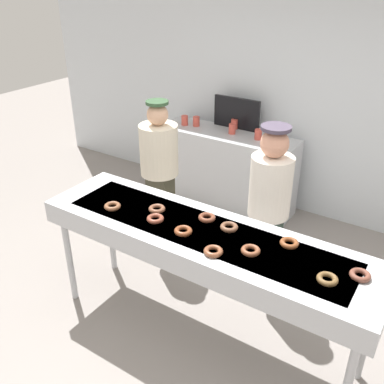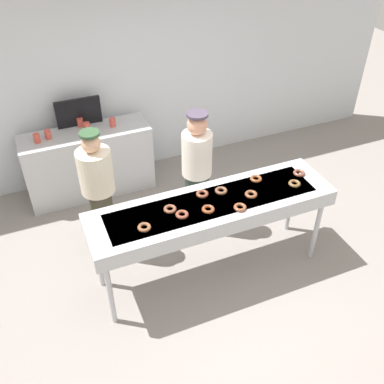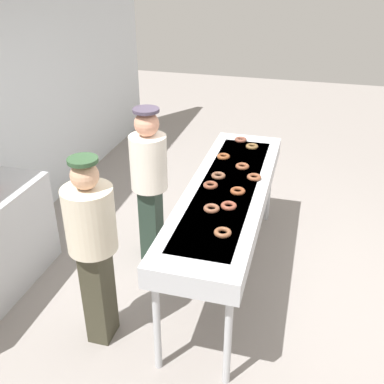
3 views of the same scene
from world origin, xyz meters
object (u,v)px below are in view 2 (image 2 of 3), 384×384
at_px(worker_baker, 98,186).
at_px(paper_cup_1, 37,138).
at_px(chocolate_donut_10, 240,207).
at_px(worker_assistant, 197,165).
at_px(chocolate_donut_7, 251,194).
at_px(prep_counter, 89,163).
at_px(chocolate_donut_9, 294,184).
at_px(menu_display, 78,112).
at_px(chocolate_donut_1, 202,194).
at_px(chocolate_donut_6, 221,191).
at_px(chocolate_donut_4, 256,179).
at_px(paper_cup_0, 48,134).
at_px(paper_cup_3, 112,122).
at_px(chocolate_donut_8, 170,209).
at_px(paper_cup_4, 87,127).
at_px(chocolate_donut_2, 208,209).
at_px(fryer_conveyor, 212,209).
at_px(paper_cup_2, 80,122).
at_px(chocolate_donut_0, 182,215).
at_px(chocolate_donut_3, 144,227).
at_px(chocolate_donut_5, 299,173).

relative_size(worker_baker, paper_cup_1, 13.64).
xyz_separation_m(chocolate_donut_10, worker_assistant, (-0.04, 1.01, -0.10)).
bearing_deg(chocolate_donut_7, prep_counter, 122.50).
relative_size(chocolate_donut_9, menu_display, 0.22).
relative_size(chocolate_donut_1, chocolate_donut_10, 1.00).
height_order(chocolate_donut_1, worker_baker, worker_baker).
bearing_deg(chocolate_donut_6, chocolate_donut_4, 5.91).
distance_m(paper_cup_0, paper_cup_3, 0.84).
distance_m(chocolate_donut_8, worker_assistant, 0.99).
xyz_separation_m(paper_cup_0, paper_cup_1, (-0.14, -0.05, 0.00)).
bearing_deg(chocolate_donut_7, chocolate_donut_8, 173.25).
bearing_deg(paper_cup_4, prep_counter, -159.67).
relative_size(chocolate_donut_2, chocolate_donut_6, 1.00).
distance_m(chocolate_donut_4, chocolate_donut_9, 0.41).
height_order(fryer_conveyor, chocolate_donut_6, chocolate_donut_6).
xyz_separation_m(prep_counter, paper_cup_2, (-0.01, 0.18, 0.54)).
bearing_deg(chocolate_donut_6, chocolate_donut_10, -80.06).
bearing_deg(chocolate_donut_8, chocolate_donut_2, -23.16).
relative_size(chocolate_donut_0, chocolate_donut_3, 1.00).
bearing_deg(paper_cup_2, chocolate_donut_0, -76.47).
relative_size(prep_counter, paper_cup_4, 14.34).
xyz_separation_m(chocolate_donut_4, paper_cup_0, (-1.96, 1.88, -0.01)).
relative_size(chocolate_donut_8, paper_cup_0, 1.11).
height_order(chocolate_donut_10, menu_display, menu_display).
distance_m(fryer_conveyor, chocolate_donut_0, 0.39).
bearing_deg(prep_counter, chocolate_donut_5, -44.16).
bearing_deg(paper_cup_2, chocolate_donut_8, -77.71).
bearing_deg(chocolate_donut_0, chocolate_donut_2, -5.27).
bearing_deg(menu_display, chocolate_donut_1, -67.64).
xyz_separation_m(fryer_conveyor, worker_assistant, (0.17, 0.81, 0.01)).
relative_size(fryer_conveyor, chocolate_donut_7, 19.89).
xyz_separation_m(chocolate_donut_10, paper_cup_4, (-1.07, 2.25, -0.01)).
bearing_deg(chocolate_donut_1, fryer_conveyor, -70.71).
bearing_deg(chocolate_donut_3, menu_display, 93.53).
bearing_deg(chocolate_donut_5, chocolate_donut_3, -174.14).
distance_m(chocolate_donut_9, chocolate_donut_10, 0.74).
bearing_deg(chocolate_donut_8, chocolate_donut_1, 14.34).
bearing_deg(chocolate_donut_5, chocolate_donut_2, -171.32).
bearing_deg(chocolate_donut_4, paper_cup_1, 138.89).
height_order(paper_cup_0, paper_cup_2, same).
distance_m(chocolate_donut_2, chocolate_donut_6, 0.34).
xyz_separation_m(paper_cup_0, paper_cup_2, (0.44, 0.16, 0.00)).
bearing_deg(chocolate_donut_10, paper_cup_2, 115.10).
bearing_deg(chocolate_donut_3, paper_cup_4, 92.46).
distance_m(chocolate_donut_0, chocolate_donut_7, 0.78).
bearing_deg(chocolate_donut_4, chocolate_donut_3, -168.39).
bearing_deg(prep_counter, chocolate_donut_2, -69.06).
xyz_separation_m(chocolate_donut_1, chocolate_donut_2, (-0.05, -0.25, 0.00)).
distance_m(chocolate_donut_2, chocolate_donut_3, 0.67).
height_order(chocolate_donut_1, prep_counter, chocolate_donut_1).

